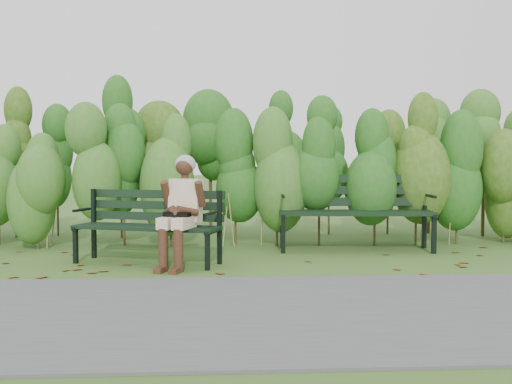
{
  "coord_description": "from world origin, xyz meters",
  "views": [
    {
      "loc": [
        -0.4,
        -6.51,
        1.11
      ],
      "look_at": [
        0.0,
        0.35,
        0.75
      ],
      "focal_mm": 42.0,
      "sensor_mm": 36.0,
      "label": 1
    }
  ],
  "objects": [
    {
      "name": "ground",
      "position": [
        0.0,
        0.0,
        0.0
      ],
      "size": [
        80.0,
        80.0,
        0.0
      ],
      "primitive_type": "plane",
      "color": "#385A20"
    },
    {
      "name": "footpath",
      "position": [
        0.0,
        -2.2,
        0.01
      ],
      "size": [
        60.0,
        2.5,
        0.01
      ],
      "primitive_type": "cube",
      "color": "#474749",
      "rests_on": "ground"
    },
    {
      "name": "bench_right",
      "position": [
        1.26,
        0.84,
        0.55
      ],
      "size": [
        1.92,
        0.76,
        0.94
      ],
      "color": "black",
      "rests_on": "ground"
    },
    {
      "name": "seated_woman",
      "position": [
        -0.81,
        -0.27,
        0.66
      ],
      "size": [
        0.52,
        0.73,
        1.17
      ],
      "color": "beige",
      "rests_on": "ground"
    },
    {
      "name": "bench_left",
      "position": [
        -1.17,
        0.02,
        0.47
      ],
      "size": [
        1.66,
        1.0,
        0.79
      ],
      "color": "black",
      "rests_on": "ground"
    },
    {
      "name": "leaf_litter",
      "position": [
        0.04,
        -0.2,
        0.0
      ],
      "size": [
        6.05,
        2.28,
        0.01
      ],
      "color": "brown",
      "rests_on": "ground"
    },
    {
      "name": "hedge_band",
      "position": [
        0.0,
        1.86,
        1.26
      ],
      "size": [
        11.04,
        1.67,
        2.42
      ],
      "color": "#47381E",
      "rests_on": "ground"
    }
  ]
}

